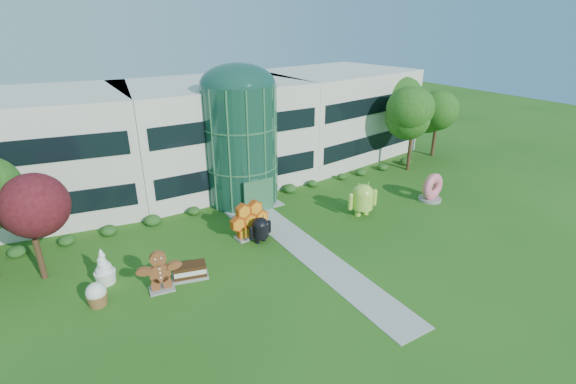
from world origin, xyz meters
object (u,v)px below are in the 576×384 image
donut (431,187)px  gingerbread (160,271)px  android_green (363,197)px  android_black (260,228)px

donut → gingerbread: 23.49m
donut → gingerbread: size_ratio=0.89×
gingerbread → android_green: bearing=13.3°
android_green → donut: 7.01m
android_black → donut: (15.93, -1.21, 0.16)m
android_green → android_black: android_green is taller
donut → android_black: bearing=168.8°
android_black → gingerbread: bearing=-173.9°
gingerbread → donut: bearing=9.6°
donut → gingerbread: (-23.48, -0.79, 0.05)m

